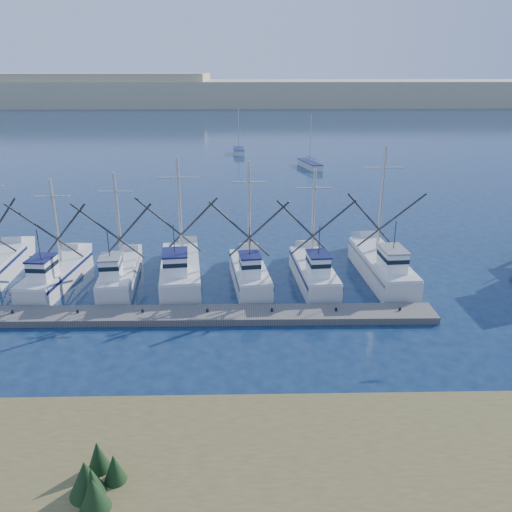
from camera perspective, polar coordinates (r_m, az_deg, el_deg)
The scene contains 7 objects.
ground at distance 27.15m, azimuth 7.28°, elevation -11.99°, with size 500.00×500.00×0.00m, color #0D1D3C.
shore_bank at distance 19.09m, azimuth -14.93°, elevation -26.31°, with size 40.00×10.00×1.60m, color #4C422D.
floating_dock at distance 31.57m, azimuth -9.20°, elevation -6.70°, with size 32.36×2.16×0.43m, color #635E58.
dune_ridge at distance 232.84m, azimuth -0.32°, elevation 18.20°, with size 360.00×60.00×10.00m, color tan.
trawler_fleet at distance 35.94m, azimuth -7.95°, elevation -1.82°, with size 31.65×9.52×9.52m.
sailboat_near at distance 80.03m, azimuth 6.16°, elevation 10.33°, with size 3.31×7.03×8.10m.
sailboat_far at distance 93.37m, azimuth -2.00°, elevation 11.89°, with size 2.17×5.60×8.10m.
Camera 1 is at (-3.87, -22.61, 14.53)m, focal length 35.00 mm.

